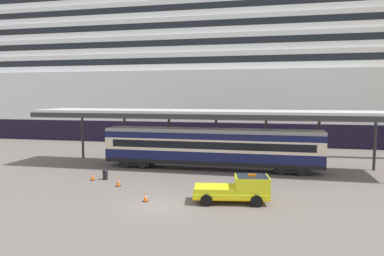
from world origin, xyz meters
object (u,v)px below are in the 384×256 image
at_px(traffic_cone_mid, 145,197).
at_px(traffic_cone_far, 93,177).
at_px(cruise_ship, 167,74).
at_px(service_truck, 238,188).
at_px(quay_bollard, 105,174).
at_px(train_carriage, 211,147).
at_px(traffic_cone_near, 118,182).

distance_m(traffic_cone_mid, traffic_cone_far, 8.36).
xyz_separation_m(traffic_cone_mid, traffic_cone_far, (-6.70, 5.00, 0.04)).
bearing_deg(cruise_ship, traffic_cone_mid, -75.37).
xyz_separation_m(service_truck, traffic_cone_mid, (-6.36, -1.20, -0.69)).
height_order(traffic_cone_mid, traffic_cone_far, traffic_cone_far).
height_order(traffic_cone_far, quay_bollard, quay_bollard).
distance_m(train_carriage, traffic_cone_mid, 12.33).
relative_size(train_carriage, traffic_cone_mid, 35.21).
bearing_deg(cruise_ship, service_truck, -67.31).
relative_size(service_truck, traffic_cone_near, 6.96).
xyz_separation_m(train_carriage, traffic_cone_near, (-6.27, -8.34, -1.92)).
bearing_deg(train_carriage, cruise_ship, 113.81).
relative_size(train_carriage, traffic_cone_far, 31.48).
relative_size(cruise_ship, traffic_cone_far, 214.47).
bearing_deg(traffic_cone_near, quay_bollard, 136.91).
bearing_deg(traffic_cone_far, train_carriage, 36.38).
distance_m(cruise_ship, quay_bollard, 40.16).
height_order(service_truck, traffic_cone_mid, service_truck).
bearing_deg(train_carriage, traffic_cone_mid, -102.51).
relative_size(cruise_ship, traffic_cone_mid, 239.84).
bearing_deg(quay_bollard, service_truck, -19.66).
xyz_separation_m(cruise_ship, quay_bollard, (5.64, -38.18, -11.09)).
distance_m(service_truck, quay_bollard, 12.89).
relative_size(traffic_cone_near, quay_bollard, 0.82).
xyz_separation_m(service_truck, quay_bollard, (-12.13, 4.33, -0.47)).
xyz_separation_m(traffic_cone_near, traffic_cone_far, (-3.06, 1.46, -0.05)).
bearing_deg(train_carriage, quay_bollard, -142.95).
bearing_deg(quay_bollard, cruise_ship, 98.41).
bearing_deg(cruise_ship, traffic_cone_far, -83.05).
distance_m(service_truck, traffic_cone_far, 13.62).
relative_size(traffic_cone_near, traffic_cone_mid, 1.28).
height_order(traffic_cone_near, traffic_cone_mid, traffic_cone_near).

